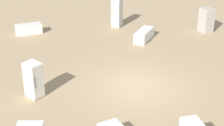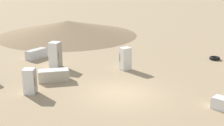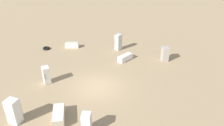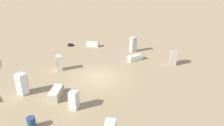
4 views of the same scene
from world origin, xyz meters
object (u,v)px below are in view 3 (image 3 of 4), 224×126
object	(u,v)px
discarded_fridge_0	(72,45)
scrap_tire	(46,48)
discarded_fridge_2	(125,58)
discarded_fridge_6	(87,123)
discarded_fridge_3	(118,42)
discarded_fridge_5	(14,111)
discarded_fridge_4	(165,54)
discarded_fridge_9	(59,116)
discarded_fridge_7	(46,75)

from	to	relation	value
discarded_fridge_0	scrap_tire	distance (m)	3.06
discarded_fridge_2	discarded_fridge_6	size ratio (longest dim) A/B	1.20
discarded_fridge_2	discarded_fridge_3	xyz separation A→B (m)	(-0.56, 2.81, 0.64)
discarded_fridge_3	scrap_tire	bearing A→B (deg)	39.13
discarded_fridge_5	discarded_fridge_4	bearing A→B (deg)	57.32
discarded_fridge_9	discarded_fridge_6	bearing A→B (deg)	-36.74
discarded_fridge_2	scrap_tire	xyz separation A→B (m)	(-9.18, 3.29, -0.19)
discarded_fridge_5	discarded_fridge_7	bearing A→B (deg)	100.10
discarded_fridge_7	scrap_tire	size ratio (longest dim) A/B	1.90
discarded_fridge_0	discarded_fridge_3	distance (m)	5.69
discarded_fridge_6	discarded_fridge_5	bearing A→B (deg)	175.06
discarded_fridge_0	discarded_fridge_9	world-z (taller)	discarded_fridge_9
discarded_fridge_0	discarded_fridge_2	world-z (taller)	discarded_fridge_0
discarded_fridge_2	scrap_tire	bearing A→B (deg)	-152.28
discarded_fridge_3	discarded_fridge_7	distance (m)	9.79
discarded_fridge_0	discarded_fridge_9	distance (m)	12.71
discarded_fridge_4	discarded_fridge_2	bearing A→B (deg)	173.66
discarded_fridge_7	discarded_fridge_3	bearing A→B (deg)	-160.64
discarded_fridge_4	scrap_tire	size ratio (longest dim) A/B	1.83
discarded_fridge_2	discarded_fridge_3	world-z (taller)	discarded_fridge_3
discarded_fridge_7	discarded_fridge_9	xyz separation A→B (m)	(1.87, -4.90, -0.43)
discarded_fridge_3	discarded_fridge_6	distance (m)	13.36
discarded_fridge_5	discarded_fridge_7	distance (m)	5.07
discarded_fridge_6	discarded_fridge_7	world-z (taller)	discarded_fridge_7
discarded_fridge_4	discarded_fridge_5	distance (m)	15.53
discarded_fridge_4	discarded_fridge_9	distance (m)	13.16
discarded_fridge_0	discarded_fridge_3	world-z (taller)	discarded_fridge_3
discarded_fridge_0	discarded_fridge_6	bearing A→B (deg)	12.92
discarded_fridge_4	discarded_fridge_7	world-z (taller)	discarded_fridge_7
discarded_fridge_3	discarded_fridge_6	bearing A→B (deg)	119.34
discarded_fridge_5	discarded_fridge_9	world-z (taller)	discarded_fridge_5
discarded_fridge_6	discarded_fridge_3	bearing A→B (deg)	84.83
discarded_fridge_6	discarded_fridge_9	size ratio (longest dim) A/B	0.73
discarded_fridge_6	discarded_fridge_2	bearing A→B (deg)	78.59
scrap_tire	discarded_fridge_0	bearing A→B (deg)	7.20
discarded_fridge_3	discarded_fridge_0	bearing A→B (deg)	33.53
discarded_fridge_9	discarded_fridge_0	bearing A→B (deg)	85.95
discarded_fridge_3	discarded_fridge_5	size ratio (longest dim) A/B	1.02
scrap_tire	discarded_fridge_9	bearing A→B (deg)	-73.76
discarded_fridge_5	discarded_fridge_6	xyz separation A→B (m)	(5.00, -1.13, -0.20)
discarded_fridge_0	discarded_fridge_4	bearing A→B (deg)	71.60
discarded_fridge_0	discarded_fridge_6	world-z (taller)	discarded_fridge_6
discarded_fridge_5	discarded_fridge_6	world-z (taller)	discarded_fridge_5
discarded_fridge_7	discarded_fridge_9	world-z (taller)	discarded_fridge_7
discarded_fridge_2	scrap_tire	distance (m)	9.75
scrap_tire	discarded_fridge_5	bearing A→B (deg)	-87.15
discarded_fridge_3	discarded_fridge_5	distance (m)	14.33
discarded_fridge_3	discarded_fridge_5	bearing A→B (deg)	98.37
discarded_fridge_5	discarded_fridge_9	bearing A→B (deg)	23.63
discarded_fridge_6	discarded_fridge_7	bearing A→B (deg)	130.49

